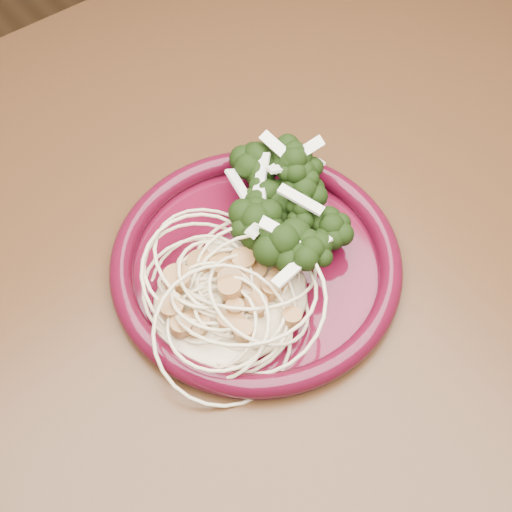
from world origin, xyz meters
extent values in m
cube|color=#472814|center=(0.00, 0.00, 0.73)|extent=(1.20, 0.80, 0.04)
cylinder|color=#472814|center=(0.55, 0.35, 0.35)|extent=(0.06, 0.06, 0.71)
cylinder|color=#460818|center=(0.10, -0.04, 0.75)|extent=(0.34, 0.34, 0.01)
torus|color=#460516|center=(0.10, -0.04, 0.76)|extent=(0.34, 0.34, 0.02)
ellipsoid|color=beige|center=(0.06, -0.06, 0.77)|extent=(0.18, 0.17, 0.03)
ellipsoid|color=black|center=(0.15, -0.02, 0.78)|extent=(0.15, 0.18, 0.05)
camera|label=1|loc=(-0.12, -0.32, 1.29)|focal=50.00mm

